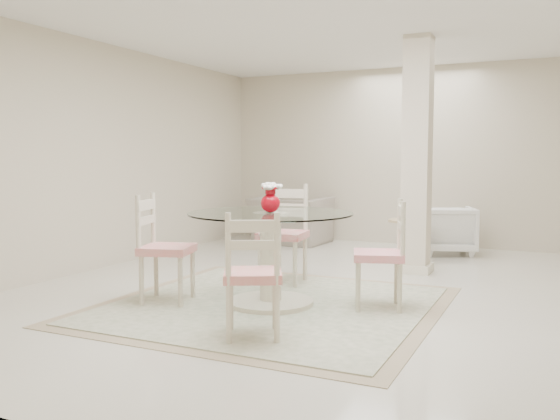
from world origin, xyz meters
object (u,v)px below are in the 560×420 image
at_px(dining_table, 271,259).
at_px(dining_chair_south, 253,266).
at_px(column, 417,156).
at_px(dining_chair_west, 160,240).
at_px(red_vase, 271,198).
at_px(dining_chair_east, 386,246).
at_px(recliner_taupe, 291,220).
at_px(armchair_white, 447,230).
at_px(side_table, 407,241).
at_px(dining_chair_north, 285,226).

height_order(dining_table, dining_chair_south, dining_chair_south).
height_order(column, dining_chair_south, column).
distance_m(column, dining_chair_west, 3.14).
height_order(red_vase, dining_chair_west, red_vase).
xyz_separation_m(dining_chair_east, recliner_taupe, (-2.41, 3.38, -0.20)).
xyz_separation_m(dining_chair_south, armchair_white, (0.61, 4.64, -0.22)).
xyz_separation_m(red_vase, dining_chair_west, (-0.97, -0.31, -0.40)).
bearing_deg(side_table, dining_chair_east, -80.92).
bearing_deg(dining_chair_north, dining_chair_east, -34.56).
xyz_separation_m(column, dining_chair_north, (-1.13, -1.17, -0.74)).
height_order(column, armchair_white, column).
height_order(dining_chair_north, recliner_taupe, dining_chair_north).
bearing_deg(red_vase, recliner_taupe, 111.37).
height_order(dining_chair_east, armchair_white, dining_chair_east).
bearing_deg(dining_chair_south, recliner_taupe, -96.83).
distance_m(recliner_taupe, armchair_white, 2.38).
bearing_deg(dining_table, dining_chair_east, 18.07).
distance_m(dining_table, recliner_taupe, 3.97).
relative_size(dining_chair_north, dining_chair_south, 1.11).
bearing_deg(column, armchair_white, 85.93).
height_order(column, side_table, column).
xyz_separation_m(dining_chair_north, dining_chair_west, (-0.67, -1.29, -0.03)).
bearing_deg(side_table, recliner_taupe, 160.46).
height_order(red_vase, dining_chair_north, dining_chair_north).
height_order(dining_table, dining_chair_west, dining_chair_west).
relative_size(dining_table, dining_chair_north, 1.27).
relative_size(column, recliner_taupe, 2.45).
relative_size(column, armchair_white, 3.69).
bearing_deg(dining_chair_north, red_vase, -79.78).
relative_size(dining_chair_north, dining_chair_west, 1.05).
relative_size(red_vase, dining_chair_east, 0.25).
distance_m(dining_chair_east, recliner_taupe, 4.16).
relative_size(dining_chair_west, dining_chair_south, 1.06).
relative_size(dining_table, dining_chair_west, 1.33).
bearing_deg(dining_chair_east, side_table, 170.99).
bearing_deg(dining_chair_south, armchair_white, -125.13).
xyz_separation_m(column, armchair_white, (0.11, 1.53, -1.02)).
bearing_deg(dining_chair_east, dining_chair_north, -135.56).
distance_m(dining_chair_north, dining_chair_south, 2.04).
xyz_separation_m(dining_table, dining_chair_east, (0.97, 0.32, 0.13)).
xyz_separation_m(column, dining_chair_south, (-0.50, -3.11, -0.80)).
xyz_separation_m(dining_table, dining_chair_south, (0.33, -0.96, 0.12)).
xyz_separation_m(column, dining_table, (-0.83, -2.15, -0.92)).
distance_m(red_vase, dining_chair_west, 1.10).
bearing_deg(dining_chair_west, dining_chair_north, -43.36).
bearing_deg(armchair_white, dining_chair_east, 71.53).
height_order(column, dining_table, column).
distance_m(armchair_white, side_table, 0.80).
relative_size(dining_chair_west, recliner_taupe, 1.00).
bearing_deg(side_table, dining_table, -100.25).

